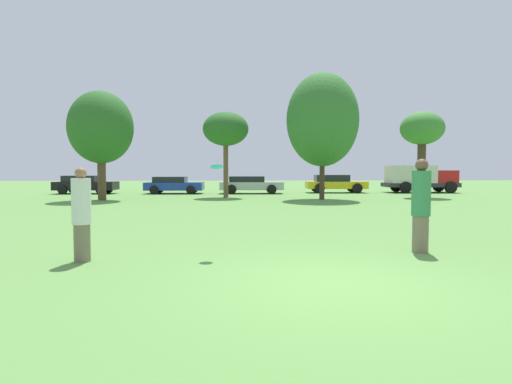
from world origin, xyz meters
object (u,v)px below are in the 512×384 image
object	(u,v)px
tree_0	(101,128)
tree_3	(422,131)
frisbee	(217,167)
tree_1	(226,130)
parked_car_yellow	(335,183)
delivery_truck_red	(419,177)
parked_car_blue	(174,185)
person_thrower	(82,214)
person_catcher	(421,205)
parked_car_silver	(250,184)
tree_2	(322,120)
parked_car_black	(85,184)

from	to	relation	value
tree_0	tree_3	distance (m)	18.85
tree_3	frisbee	bearing A→B (deg)	-124.45
frisbee	tree_1	distance (m)	17.89
parked_car_yellow	delivery_truck_red	xyz separation A→B (m)	(6.30, -0.01, 0.42)
parked_car_blue	person_thrower	bearing A→B (deg)	-84.48
tree_0	parked_car_yellow	size ratio (longest dim) A/B	1.36
person_catcher	tree_0	world-z (taller)	tree_0
frisbee	delivery_truck_red	distance (m)	26.46
tree_1	parked_car_silver	world-z (taller)	tree_1
parked_car_silver	parked_car_blue	bearing A→B (deg)	179.64
frisbee	tree_2	size ratio (longest dim) A/B	0.04
frisbee	tree_2	distance (m)	16.60
tree_3	parked_car_yellow	bearing A→B (deg)	128.08
person_catcher	tree_2	distance (m)	15.86
tree_1	delivery_truck_red	distance (m)	15.24
delivery_truck_red	frisbee	bearing A→B (deg)	-120.28
tree_1	parked_car_blue	distance (m)	6.61
parked_car_black	delivery_truck_red	distance (m)	24.16
person_thrower	parked_car_yellow	distance (m)	25.06
parked_car_blue	frisbee	bearing A→B (deg)	-78.10
tree_0	parked_car_black	world-z (taller)	tree_0
person_thrower	tree_3	world-z (taller)	tree_3
frisbee	person_catcher	bearing A→B (deg)	0.95
person_catcher	parked_car_black	distance (m)	26.25
parked_car_silver	parked_car_yellow	world-z (taller)	parked_car_yellow
tree_1	parked_car_blue	bearing A→B (deg)	132.20
parked_car_blue	delivery_truck_red	bearing A→B (deg)	3.46
tree_0	tree_2	size ratio (longest dim) A/B	0.84
tree_1	tree_3	size ratio (longest dim) A/B	0.99
parked_car_black	tree_1	bearing A→B (deg)	-21.96
parked_car_yellow	tree_0	bearing A→B (deg)	-152.85
tree_3	person_catcher	bearing A→B (deg)	-114.15
frisbee	parked_car_blue	xyz separation A→B (m)	(-3.95, 21.89, -1.11)
person_catcher	frisbee	world-z (taller)	person_catcher
tree_3	person_thrower	bearing A→B (deg)	-128.88
parked_car_black	parked_car_yellow	xyz separation A→B (m)	(17.85, 0.36, 0.03)
tree_1	delivery_truck_red	world-z (taller)	tree_1
parked_car_blue	parked_car_silver	world-z (taller)	parked_car_silver
parked_car_black	delivery_truck_red	bearing A→B (deg)	2.51
parked_car_blue	tree_3	bearing A→B (deg)	-14.86
person_thrower	parked_car_yellow	world-z (taller)	person_thrower
parked_car_yellow	tree_2	bearing A→B (deg)	-107.33
frisbee	tree_2	world-z (taller)	tree_2
person_thrower	delivery_truck_red	bearing A→B (deg)	49.69
parked_car_blue	parked_car_black	bearing A→B (deg)	179.75
tree_2	person_thrower	bearing A→B (deg)	-115.88
frisbee	tree_3	bearing A→B (deg)	55.55
person_catcher	delivery_truck_red	bearing A→B (deg)	-118.46
parked_car_silver	delivery_truck_red	bearing A→B (deg)	5.11
person_thrower	tree_2	bearing A→B (deg)	59.47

